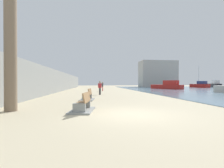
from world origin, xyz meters
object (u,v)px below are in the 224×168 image
(bench_near, at_px, (83,107))
(boat_outer, at_px, (167,86))
(bench_far, at_px, (88,97))
(boat_far_right, at_px, (214,85))
(person_walking, at_px, (100,87))
(person_standing, at_px, (103,86))
(boat_mid_bay, at_px, (200,85))

(bench_near, height_order, boat_outer, boat_outer)
(boat_outer, bearing_deg, bench_near, -122.60)
(bench_far, relative_size, boat_far_right, 0.28)
(person_walking, xyz_separation_m, person_standing, (0.81, 8.90, -0.05))
(bench_far, bearing_deg, boat_far_right, 41.07)
(bench_far, height_order, boat_outer, boat_outer)
(person_walking, height_order, boat_mid_bay, boat_mid_bay)
(person_walking, height_order, boat_outer, boat_outer)
(person_walking, bearing_deg, boat_far_right, 36.61)
(bench_far, relative_size, boat_outer, 0.30)
(bench_near, distance_m, boat_outer, 32.28)
(bench_near, bearing_deg, person_standing, 84.04)
(person_standing, xyz_separation_m, boat_mid_bay, (29.32, 15.61, -0.15))
(bench_near, relative_size, bench_far, 1.01)
(bench_far, distance_m, person_standing, 14.94)
(bench_far, bearing_deg, person_standing, 82.03)
(person_walking, xyz_separation_m, boat_mid_bay, (30.12, 24.51, -0.19))
(bench_near, distance_m, person_walking, 11.37)
(bench_near, xyz_separation_m, boat_outer, (17.39, 27.19, 0.53))
(person_standing, height_order, boat_far_right, boat_far_right)
(bench_far, xyz_separation_m, boat_outer, (17.35, 21.80, 0.53))
(person_walking, relative_size, boat_mid_bay, 0.26)
(bench_far, height_order, boat_mid_bay, boat_mid_bay)
(bench_far, xyz_separation_m, boat_far_right, (38.52, 33.57, 0.63))
(person_standing, distance_m, boat_mid_bay, 33.22)
(person_walking, xyz_separation_m, boat_far_right, (37.26, 27.68, -0.10))
(person_standing, relative_size, boat_outer, 0.22)
(bench_near, relative_size, boat_mid_bay, 0.35)
(person_walking, distance_m, boat_mid_bay, 38.83)
(person_standing, bearing_deg, bench_near, -95.96)
(boat_mid_bay, distance_m, boat_far_right, 7.81)
(bench_near, height_order, bench_far, same)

